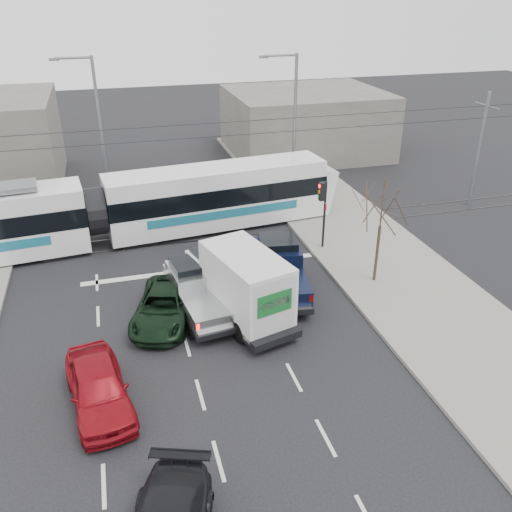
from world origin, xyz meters
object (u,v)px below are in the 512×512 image
object	(u,v)px
street_lamp_far	(97,125)
tram	(95,213)
box_truck	(240,284)
red_car	(98,388)
bare_tree	(382,207)
street_lamp_near	(292,121)
silver_pickup	(196,289)
navy_pickup	(280,268)
traffic_signal	(323,201)
green_car	(164,306)

from	to	relation	value
street_lamp_far	tram	distance (m)	6.65
tram	box_truck	bearing A→B (deg)	-63.09
red_car	bare_tree	bearing A→B (deg)	13.35
bare_tree	street_lamp_far	size ratio (longest dim) A/B	0.56
street_lamp_near	street_lamp_far	bearing A→B (deg)	170.13
street_lamp_near	red_car	distance (m)	21.15
silver_pickup	box_truck	bearing A→B (deg)	-40.05
street_lamp_near	navy_pickup	xyz separation A→B (m)	(-4.20, -10.89, -4.01)
box_truck	red_car	distance (m)	7.17
street_lamp_near	silver_pickup	size ratio (longest dim) A/B	1.63
silver_pickup	street_lamp_near	bearing A→B (deg)	47.38
traffic_signal	green_car	bearing A→B (deg)	-152.64
tram	box_truck	xyz separation A→B (m)	(5.65, -8.76, -0.34)
street_lamp_far	red_car	xyz separation A→B (m)	(-0.80, -18.65, -4.34)
green_car	bare_tree	bearing A→B (deg)	20.57
tram	red_car	xyz separation A→B (m)	(-0.18, -12.87, -1.11)
box_truck	green_car	world-z (taller)	box_truck
bare_tree	red_car	distance (m)	13.93
bare_tree	navy_pickup	size ratio (longest dim) A/B	0.90
green_car	silver_pickup	bearing A→B (deg)	38.50
green_car	street_lamp_far	bearing A→B (deg)	115.11
street_lamp_near	navy_pickup	size ratio (longest dim) A/B	1.62
silver_pickup	red_car	xyz separation A→B (m)	(-4.17, -5.18, -0.20)
street_lamp_near	green_car	distance (m)	16.04
navy_pickup	street_lamp_far	bearing A→B (deg)	128.51
silver_pickup	red_car	bearing A→B (deg)	-136.08
street_lamp_near	navy_pickup	bearing A→B (deg)	-111.07
bare_tree	red_car	xyz separation A→B (m)	(-12.59, -5.15, -3.02)
street_lamp_far	box_truck	distance (m)	15.80
tram	navy_pickup	size ratio (longest dim) A/B	4.68
tram	silver_pickup	size ratio (longest dim) A/B	4.70
bare_tree	traffic_signal	xyz separation A→B (m)	(-1.13, 4.00, -1.05)
traffic_signal	tram	bearing A→B (deg)	161.74
bare_tree	box_truck	bearing A→B (deg)	-171.24
box_truck	red_car	world-z (taller)	box_truck
street_lamp_near	box_truck	distance (m)	14.56
street_lamp_far	green_car	world-z (taller)	street_lamp_far
tram	box_truck	world-z (taller)	tram
tram	street_lamp_near	bearing A→B (deg)	11.41
tram	green_car	world-z (taller)	tram
traffic_signal	box_truck	size ratio (longest dim) A/B	0.55
bare_tree	navy_pickup	distance (m)	5.26
traffic_signal	street_lamp_far	distance (m)	14.47
traffic_signal	box_truck	distance (m)	7.65
traffic_signal	red_car	size ratio (longest dim) A/B	0.80
street_lamp_far	silver_pickup	xyz separation A→B (m)	(3.37, -13.47, -4.15)
silver_pickup	navy_pickup	world-z (taller)	navy_pickup
navy_pickup	traffic_signal	bearing A→B (deg)	54.26
traffic_signal	box_truck	world-z (taller)	traffic_signal
tram	navy_pickup	distance (m)	10.68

